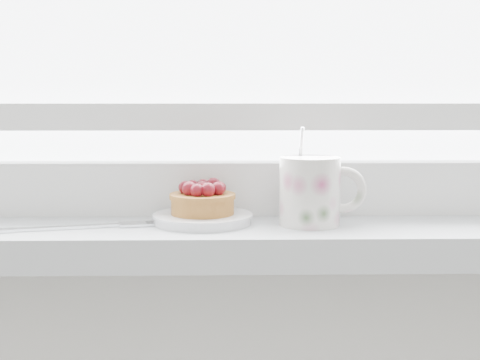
{
  "coord_description": "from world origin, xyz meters",
  "views": [
    {
      "loc": [
        -0.03,
        1.08,
        1.1
      ],
      "look_at": [
        -0.01,
        1.88,
        1.0
      ],
      "focal_mm": 50.0,
      "sensor_mm": 36.0,
      "label": 1
    }
  ],
  "objects_px": {
    "fork": "(86,226)",
    "raspberry_tart": "(203,199)",
    "floral_mug": "(312,190)",
    "saucer": "(203,219)"
  },
  "relations": [
    {
      "from": "saucer",
      "to": "raspberry_tart",
      "type": "distance_m",
      "value": 0.02
    },
    {
      "from": "floral_mug",
      "to": "fork",
      "type": "distance_m",
      "value": 0.28
    },
    {
      "from": "fork",
      "to": "raspberry_tart",
      "type": "bearing_deg",
      "value": 10.83
    },
    {
      "from": "raspberry_tart",
      "to": "floral_mug",
      "type": "distance_m",
      "value": 0.14
    },
    {
      "from": "saucer",
      "to": "fork",
      "type": "xyz_separation_m",
      "value": [
        -0.14,
        -0.03,
        -0.0
      ]
    },
    {
      "from": "floral_mug",
      "to": "saucer",
      "type": "bearing_deg",
      "value": 174.6
    },
    {
      "from": "raspberry_tart",
      "to": "floral_mug",
      "type": "xyz_separation_m",
      "value": [
        0.13,
        -0.01,
        0.01
      ]
    },
    {
      "from": "raspberry_tart",
      "to": "fork",
      "type": "height_order",
      "value": "raspberry_tart"
    },
    {
      "from": "saucer",
      "to": "fork",
      "type": "distance_m",
      "value": 0.14
    },
    {
      "from": "saucer",
      "to": "raspberry_tart",
      "type": "height_order",
      "value": "raspberry_tart"
    }
  ]
}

